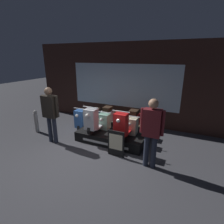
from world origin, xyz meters
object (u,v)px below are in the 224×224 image
(scooter_display_right, at_px, (128,123))
(person_right_browsing, at_px, (152,128))
(scooter_display_left, at_px, (100,118))
(street_bollard, at_px, (36,121))
(person_left_browsing, at_px, (50,110))
(scooter_backrow_0, at_px, (89,118))
(scooter_backrow_1, at_px, (111,122))
(price_sign_board, at_px, (116,144))
(scooter_backrow_2, at_px, (136,126))

(scooter_display_right, height_order, person_right_browsing, person_right_browsing)
(scooter_display_left, distance_m, street_bollard, 2.40)
(scooter_display_right, xyz_separation_m, person_left_browsing, (-2.18, -1.00, 0.40))
(scooter_backrow_0, distance_m, scooter_backrow_1, 0.97)
(scooter_display_right, xyz_separation_m, scooter_backrow_1, (-0.85, 0.60, -0.31))
(scooter_backrow_1, distance_m, person_right_browsing, 2.50)
(scooter_backrow_0, height_order, person_left_browsing, person_left_browsing)
(scooter_display_left, bearing_deg, street_bollard, -164.43)
(scooter_display_right, bearing_deg, scooter_backrow_1, 144.89)
(scooter_backrow_0, bearing_deg, scooter_display_right, -18.20)
(scooter_display_left, height_order, price_sign_board, scooter_display_left)
(person_left_browsing, relative_size, street_bollard, 2.17)
(scooter_display_right, bearing_deg, person_right_browsing, -46.09)
(scooter_backrow_1, distance_m, scooter_backrow_2, 0.97)
(scooter_display_left, height_order, scooter_display_right, same)
(person_left_browsing, bearing_deg, person_right_browsing, 0.00)
(person_right_browsing, height_order, price_sign_board, person_right_browsing)
(scooter_display_right, xyz_separation_m, scooter_backrow_0, (-1.81, 0.60, -0.31))
(person_left_browsing, xyz_separation_m, price_sign_board, (2.18, 0.09, -0.69))
(scooter_display_left, bearing_deg, person_right_browsing, -27.05)
(scooter_backrow_2, bearing_deg, scooter_display_left, -151.79)
(scooter_backrow_0, bearing_deg, street_bollard, -140.05)
(person_left_browsing, xyz_separation_m, street_bollard, (-1.11, 0.36, -0.67))
(person_right_browsing, distance_m, price_sign_board, 1.17)
(person_left_browsing, bearing_deg, price_sign_board, 2.29)
(scooter_backrow_2, bearing_deg, scooter_backrow_1, 180.00)
(person_left_browsing, bearing_deg, scooter_display_right, 24.57)
(scooter_backrow_1, relative_size, person_left_browsing, 0.91)
(scooter_backrow_2, distance_m, street_bollard, 3.62)
(scooter_backrow_0, distance_m, scooter_backrow_2, 1.93)
(scooter_backrow_2, xyz_separation_m, street_bollard, (-3.41, -1.24, 0.04))
(person_left_browsing, bearing_deg, street_bollard, 162.04)
(scooter_backrow_2, height_order, price_sign_board, scooter_backrow_2)
(person_right_browsing, bearing_deg, scooter_backrow_0, 150.11)
(scooter_backrow_0, height_order, street_bollard, scooter_backrow_0)
(scooter_backrow_1, xyz_separation_m, person_right_browsing, (1.81, -1.59, 0.68))
(scooter_backrow_1, height_order, person_right_browsing, person_right_browsing)
(street_bollard, bearing_deg, scooter_display_left, 15.57)
(scooter_display_left, distance_m, scooter_backrow_1, 0.69)
(scooter_display_left, bearing_deg, person_left_browsing, -139.98)
(scooter_backrow_0, distance_m, price_sign_board, 2.36)
(scooter_backrow_1, height_order, person_left_browsing, person_left_browsing)
(person_right_browsing, relative_size, street_bollard, 2.13)
(scooter_display_left, height_order, person_left_browsing, person_left_browsing)
(street_bollard, bearing_deg, scooter_backrow_2, 19.94)
(scooter_display_left, distance_m, scooter_display_right, 0.99)
(scooter_display_right, height_order, price_sign_board, scooter_display_right)
(scooter_display_left, height_order, scooter_backrow_2, scooter_display_left)
(scooter_backrow_2, xyz_separation_m, person_right_browsing, (0.84, -1.59, 0.68))
(scooter_backrow_0, bearing_deg, scooter_backrow_2, 0.00)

